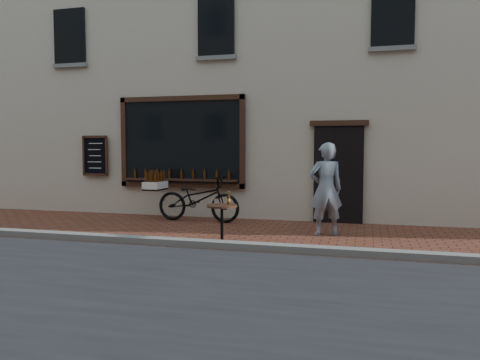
# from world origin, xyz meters

# --- Properties ---
(ground) EXTENTS (90.00, 90.00, 0.00)m
(ground) POSITION_xyz_m (0.00, 0.00, 0.00)
(ground) COLOR #582B1C
(ground) RESTS_ON ground
(kerb) EXTENTS (90.00, 0.25, 0.12)m
(kerb) POSITION_xyz_m (0.00, 0.20, 0.06)
(kerb) COLOR slate
(kerb) RESTS_ON ground
(shop_building) EXTENTS (28.00, 6.20, 10.00)m
(shop_building) POSITION_xyz_m (0.00, 6.50, 5.00)
(shop_building) COLOR #BBAC93
(shop_building) RESTS_ON ground
(cargo_bicycle) EXTENTS (2.33, 0.78, 1.12)m
(cargo_bicycle) POSITION_xyz_m (-1.27, 2.81, 0.54)
(cargo_bicycle) COLOR black
(cargo_bicycle) RESTS_ON ground
(bistro_table) EXTENTS (0.55, 0.55, 0.94)m
(bistro_table) POSITION_xyz_m (0.05, 0.55, 0.50)
(bistro_table) COLOR black
(bistro_table) RESTS_ON ground
(pedestrian) EXTENTS (0.77, 0.64, 1.81)m
(pedestrian) POSITION_xyz_m (1.76, 1.87, 0.91)
(pedestrian) COLOR gray
(pedestrian) RESTS_ON ground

